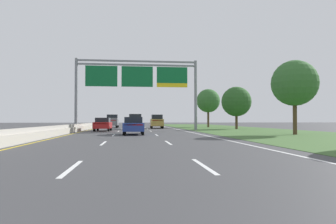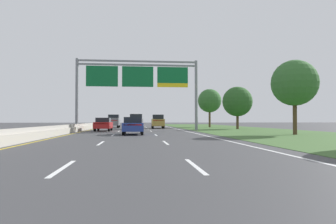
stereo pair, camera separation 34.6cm
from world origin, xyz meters
The scene contains 13 objects.
ground_plane centered at (0.00, 35.00, 0.00)m, with size 220.00×220.00×0.00m, color #3D3D3F.
lane_striping centered at (0.00, 34.54, 0.00)m, with size 11.96×106.00×0.01m.
grass_verge_right centered at (13.95, 35.00, 0.01)m, with size 14.00×110.00×0.02m, color #3D602D.
median_barrier_concrete centered at (-6.60, 35.00, 0.35)m, with size 0.60×110.00×0.85m.
overhead_sign_gantry centered at (0.30, 39.73, 6.27)m, with size 15.06×0.42×8.81m.
pickup_truck_grey centered at (-3.67, 53.51, 1.07)m, with size 2.00×5.40×2.20m.
car_blue_centre_lane_sedan centered at (-0.16, 29.76, 0.82)m, with size 1.83×4.40×1.57m.
car_white_centre_lane_suv centered at (0.11, 44.96, 1.10)m, with size 1.96×4.72×2.11m.
car_red_left_lane_sedan centered at (-3.75, 38.84, 0.82)m, with size 1.89×4.43×1.57m.
car_gold_right_lane_suv centered at (3.46, 49.42, 1.10)m, with size 2.01×4.74×2.11m.
roadside_tree_mid centered at (14.16, 27.69, 4.60)m, with size 4.09×4.09×6.66m.
roadside_tree_far centered at (14.39, 43.96, 3.91)m, with size 4.22×4.22×6.03m.
roadside_tree_distant centered at (12.92, 54.52, 4.65)m, with size 4.12×4.12×6.73m.
Camera 2 is at (0.17, 1.77, 1.33)m, focal length 32.83 mm.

